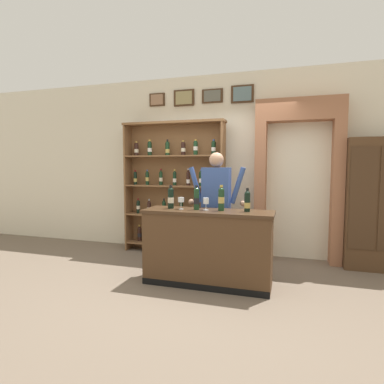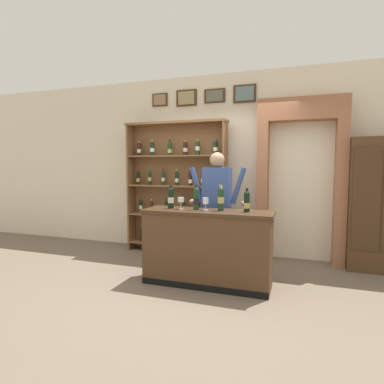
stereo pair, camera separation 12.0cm
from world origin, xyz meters
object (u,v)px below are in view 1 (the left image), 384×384
Objects in this scene: shopkeeper at (216,199)px; tasting_bottle_riserva at (247,201)px; wine_shelf at (174,185)px; wine_glass_left at (181,200)px; tasting_counter at (208,247)px; tasting_bottle_brunello at (171,197)px; wine_glass_spare at (206,202)px; tasting_bottle_prosecco at (221,198)px; side_cabinet at (375,204)px; tasting_bottle_grappa at (197,198)px.

tasting_bottle_riserva is at bearing -43.57° from shopkeeper.
wine_shelf is 1.44m from wine_glass_left.
tasting_bottle_brunello is at bearing 177.12° from tasting_counter.
tasting_counter is at bearing 1.01° from wine_glass_left.
wine_glass_left is at bearing -179.42° from wine_glass_spare.
shopkeeper is 0.69m from tasting_bottle_riserva.
wine_glass_spare is at bearing -174.25° from tasting_bottle_prosecco.
wine_glass_spare is (-2.20, -1.30, 0.11)m from side_cabinet.
tasting_bottle_grappa is (-0.15, 0.01, 0.63)m from tasting_counter.
shopkeeper is 0.70m from tasting_bottle_brunello.
tasting_bottle_riserva is (0.65, 0.02, -0.02)m from tasting_bottle_grappa.
tasting_bottle_prosecco is (0.68, -0.01, 0.01)m from tasting_bottle_brunello.
side_cabinet is 2.11m from tasting_bottle_riserva.
tasting_bottle_brunello is at bearing -71.46° from wine_shelf.
shopkeeper is (-2.19, -0.78, 0.09)m from side_cabinet.
shopkeeper is at bearing 43.82° from tasting_bottle_brunello.
tasting_bottle_grappa is at bearing -178.87° from tasting_bottle_prosecco.
tasting_bottle_brunello is 0.16m from wine_glass_left.
side_cabinet reaches higher than tasting_counter.
wine_shelf is 1.37× the size of tasting_counter.
tasting_counter is (-2.18, -1.29, -0.49)m from side_cabinet.
wine_glass_left is at bearing -177.28° from tasting_bottle_riserva.
tasting_bottle_riserva is 1.83× the size of wine_glass_spare.
wine_glass_left is (-0.53, -0.02, -0.04)m from tasting_bottle_prosecco.
wine_shelf is 3.13m from side_cabinet.
wine_glass_spare reaches higher than tasting_counter.
wine_glass_spare is (0.33, 0.00, -0.00)m from wine_glass_left.
tasting_bottle_riserva is at bearing 3.95° from tasting_counter.
tasting_bottle_grappa is (-2.33, -1.28, 0.15)m from side_cabinet.
tasting_counter is 0.70m from wine_glass_left.
side_cabinet is at bearing 25.23° from tasting_bottle_brunello.
tasting_bottle_brunello is at bearing -154.77° from side_cabinet.
tasting_bottle_grappa is 0.98× the size of tasting_bottle_prosecco.
wine_shelf is at bearing 125.02° from wine_glass_spare.
shopkeeper is (-0.01, 0.51, 0.58)m from tasting_counter.
tasting_bottle_grappa is at bearing 4.63° from wine_glass_left.
tasting_bottle_prosecco is 0.20m from wine_glass_spare.
wine_shelf reaches higher than wine_glass_spare.
wine_shelf is 1.33× the size of shopkeeper.
wine_glass_left is (-0.36, -0.01, 0.60)m from tasting_counter.
tasting_bottle_prosecco is at bearing -70.19° from shopkeeper.
tasting_bottle_brunello is at bearing 168.34° from wine_glass_left.
side_cabinet is at bearing 30.72° from tasting_counter.
shopkeeper is 10.69× the size of wine_glass_spare.
wine_glass_spare is (0.92, -1.31, -0.12)m from wine_shelf.
tasting_bottle_riserva is at bearing 4.09° from wine_glass_spare.
tasting_bottle_brunello reaches higher than wine_glass_left.
shopkeeper is (0.94, -0.80, -0.13)m from wine_shelf.
shopkeeper is 10.98× the size of wine_glass_left.
wine_shelf is at bearing 125.78° from tasting_counter.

